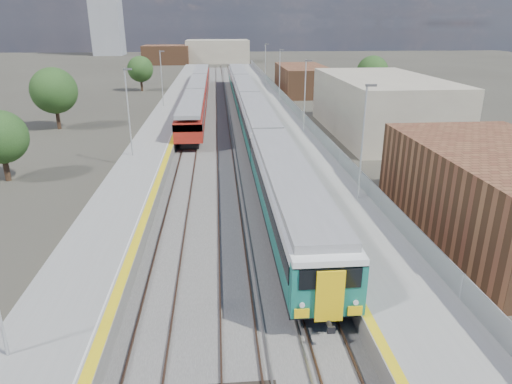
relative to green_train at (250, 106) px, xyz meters
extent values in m
plane|color=#47443A|center=(-1.50, -1.23, -2.36)|extent=(320.00, 320.00, 0.00)
cube|color=#565451|center=(-3.75, 1.27, -2.33)|extent=(10.50, 155.00, 0.06)
cube|color=#4C3323|center=(-0.72, 3.77, -2.25)|extent=(0.07, 160.00, 0.14)
cube|color=#4C3323|center=(0.72, 3.77, -2.25)|extent=(0.07, 160.00, 0.14)
cube|color=#4C3323|center=(-4.22, 3.77, -2.25)|extent=(0.07, 160.00, 0.14)
cube|color=#4C3323|center=(-2.78, 3.77, -2.25)|extent=(0.07, 160.00, 0.14)
cube|color=#4C3323|center=(-7.72, 3.77, -2.25)|extent=(0.07, 160.00, 0.14)
cube|color=#4C3323|center=(-6.28, 3.77, -2.25)|extent=(0.07, 160.00, 0.14)
cube|color=gray|center=(-1.05, 3.77, -2.26)|extent=(0.08, 160.00, 0.10)
cube|color=gray|center=(-2.45, 3.77, -2.26)|extent=(0.08, 160.00, 0.10)
cube|color=slate|center=(3.75, 1.27, -1.86)|extent=(4.70, 155.00, 1.00)
cube|color=gray|center=(3.75, 1.27, -1.35)|extent=(4.70, 155.00, 0.03)
cube|color=yellow|center=(1.65, 1.27, -1.33)|extent=(0.40, 155.00, 0.01)
cube|color=gray|center=(5.95, 1.27, -0.76)|extent=(0.06, 155.00, 1.20)
cylinder|color=#9EA0A3|center=(5.10, -29.23, 2.41)|extent=(0.12, 0.12, 7.50)
cube|color=#4C4C4F|center=(5.35, -29.23, 6.06)|extent=(0.70, 0.18, 0.14)
cylinder|color=#9EA0A3|center=(5.10, -9.23, 2.41)|extent=(0.12, 0.12, 7.50)
cube|color=#4C4C4F|center=(5.35, -9.23, 6.06)|extent=(0.70, 0.18, 0.14)
cylinder|color=#9EA0A3|center=(5.10, 10.77, 2.41)|extent=(0.12, 0.12, 7.50)
cube|color=#4C4C4F|center=(5.35, 10.77, 6.06)|extent=(0.70, 0.18, 0.14)
cylinder|color=#9EA0A3|center=(5.10, 30.77, 2.41)|extent=(0.12, 0.12, 7.50)
cube|color=#4C4C4F|center=(5.35, 30.77, 6.06)|extent=(0.70, 0.18, 0.14)
cube|color=slate|center=(-10.55, 1.27, -1.86)|extent=(4.30, 155.00, 1.00)
cube|color=gray|center=(-10.55, 1.27, -1.35)|extent=(4.30, 155.00, 0.03)
cube|color=yellow|center=(-8.65, 1.27, -1.33)|extent=(0.45, 155.00, 0.01)
cube|color=silver|center=(-9.00, 1.27, -1.33)|extent=(0.08, 155.00, 0.01)
cylinder|color=#9EA0A3|center=(-11.70, -17.23, 2.41)|extent=(0.12, 0.12, 7.50)
cube|color=#4C4C4F|center=(-11.45, -17.23, 6.06)|extent=(0.70, 0.18, 0.14)
cylinder|color=#9EA0A3|center=(-11.70, 8.77, 2.41)|extent=(0.12, 0.12, 7.50)
cube|color=#4C4C4F|center=(-11.45, 8.77, 6.06)|extent=(0.70, 0.18, 0.14)
cube|color=brown|center=(12.50, -33.23, 0.24)|extent=(9.00, 16.00, 5.20)
cube|color=#A29581|center=(14.50, -6.23, 0.84)|extent=(11.00, 22.00, 6.40)
cube|color=brown|center=(11.50, 26.77, 0.04)|extent=(8.00, 18.00, 4.80)
cube|color=#A29581|center=(-3.50, 98.77, 1.14)|extent=(20.00, 14.00, 7.00)
cube|color=brown|center=(-19.50, 93.77, 0.44)|extent=(14.00, 12.00, 5.60)
cube|color=gray|center=(-46.50, 138.77, 17.64)|extent=(11.00, 11.00, 40.00)
cube|color=black|center=(0.00, -31.37, -1.43)|extent=(2.87, 20.57, 0.49)
cube|color=#13634E|center=(0.00, -31.37, -0.58)|extent=(2.97, 20.57, 1.20)
cube|color=black|center=(0.00, -31.37, 0.37)|extent=(3.04, 20.57, 0.82)
cube|color=white|center=(0.00, -31.37, 1.02)|extent=(2.97, 20.57, 0.51)
cube|color=gray|center=(0.00, -31.37, 1.46)|extent=(2.64, 20.57, 0.42)
cube|color=black|center=(0.00, -10.30, -1.43)|extent=(2.87, 20.57, 0.49)
cube|color=#13634E|center=(0.00, -10.30, -0.58)|extent=(2.97, 20.57, 1.20)
cube|color=black|center=(0.00, -10.30, 0.37)|extent=(3.04, 20.57, 0.82)
cube|color=white|center=(0.00, -10.30, 1.02)|extent=(2.97, 20.57, 0.51)
cube|color=gray|center=(0.00, -10.30, 1.46)|extent=(2.64, 20.57, 0.42)
cube|color=black|center=(0.00, 10.76, -1.43)|extent=(2.87, 20.57, 0.49)
cube|color=#13634E|center=(0.00, 10.76, -0.58)|extent=(2.97, 20.57, 1.20)
cube|color=black|center=(0.00, 10.76, 0.37)|extent=(3.04, 20.57, 0.82)
cube|color=white|center=(0.00, 10.76, 1.02)|extent=(2.97, 20.57, 0.51)
cube|color=gray|center=(0.00, 10.76, 1.46)|extent=(2.64, 20.57, 0.42)
cube|color=black|center=(0.00, 31.83, -1.43)|extent=(2.87, 20.57, 0.49)
cube|color=#13634E|center=(0.00, 31.83, -0.58)|extent=(2.97, 20.57, 1.20)
cube|color=black|center=(0.00, 31.83, 0.37)|extent=(3.04, 20.57, 0.82)
cube|color=white|center=(0.00, 31.83, 1.02)|extent=(2.97, 20.57, 0.51)
cube|color=gray|center=(0.00, 31.83, 1.46)|extent=(2.64, 20.57, 0.42)
cube|color=#13634E|center=(0.00, -41.92, -0.09)|extent=(2.95, 0.63, 2.21)
cube|color=black|center=(0.00, -42.24, 0.55)|extent=(2.43, 0.06, 0.84)
cube|color=yellow|center=(0.00, -42.31, -0.19)|extent=(1.11, 0.11, 2.21)
cube|color=black|center=(-7.00, -4.12, -1.88)|extent=(1.91, 16.27, 0.66)
cube|color=maroon|center=(-7.00, -4.12, -0.29)|extent=(2.82, 19.14, 2.01)
cube|color=black|center=(-7.00, -4.12, 0.21)|extent=(2.88, 19.14, 0.71)
cube|color=gray|center=(-7.00, -4.12, 1.22)|extent=(2.52, 19.14, 0.40)
cube|color=black|center=(-7.00, 15.52, -1.88)|extent=(1.91, 16.27, 0.66)
cube|color=maroon|center=(-7.00, 15.52, -0.29)|extent=(2.82, 19.14, 2.01)
cube|color=black|center=(-7.00, 15.52, 0.21)|extent=(2.88, 19.14, 0.71)
cube|color=gray|center=(-7.00, 15.52, 1.22)|extent=(2.52, 19.14, 0.40)
cube|color=black|center=(-7.00, 35.15, -1.88)|extent=(1.91, 16.27, 0.66)
cube|color=maroon|center=(-7.00, 35.15, -0.29)|extent=(2.82, 19.14, 2.01)
cube|color=black|center=(-7.00, 35.15, 0.21)|extent=(2.88, 19.14, 0.71)
cube|color=gray|center=(-7.00, 35.15, 1.22)|extent=(2.52, 19.14, 0.40)
cylinder|color=#382619|center=(-21.17, -20.38, -1.35)|extent=(0.44, 0.44, 2.00)
sphere|color=#1F4018|center=(-21.17, -20.38, 1.26)|extent=(4.23, 4.23, 4.23)
cylinder|color=#382619|center=(-23.18, -0.88, -1.09)|extent=(0.44, 0.44, 2.54)
sphere|color=#1F4018|center=(-23.18, -0.88, 2.23)|extent=(5.36, 5.36, 5.36)
cylinder|color=#382619|center=(-18.17, 31.81, -1.24)|extent=(0.44, 0.44, 2.24)
sphere|color=#1F4018|center=(-18.17, 31.81, 1.68)|extent=(4.72, 4.72, 4.72)
cylinder|color=#382619|center=(21.67, 18.82, -1.12)|extent=(0.44, 0.44, 2.47)
sphere|color=#1F4018|center=(21.67, 18.82, 2.11)|extent=(5.22, 5.22, 5.22)
camera|label=1|loc=(-4.08, -56.99, 9.62)|focal=32.00mm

